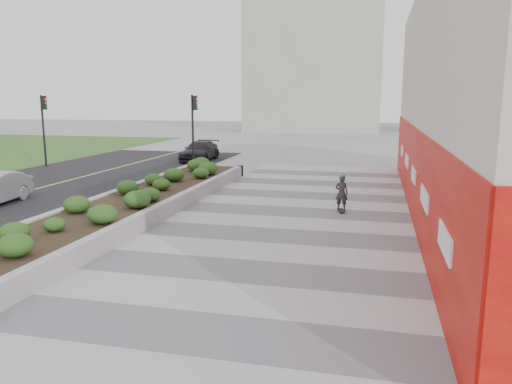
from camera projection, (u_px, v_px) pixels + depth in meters
ground at (229, 302)px, 9.85m from camera, size 160.00×160.00×0.00m
walkway at (262, 256)px, 12.72m from camera, size 8.00×36.00×0.01m
planter at (137, 200)px, 17.73m from camera, size 3.00×18.00×0.90m
traffic_signal_near at (194, 121)px, 27.74m from camera, size 0.33×0.28×4.20m
traffic_signal_far at (44, 120)px, 29.38m from camera, size 0.33×0.28×4.20m
distant_bldg_north_l at (316, 50)px, 61.75m from camera, size 16.00×12.00×20.00m
distant_bldg_north_r at (483, 33)px, 61.55m from camera, size 14.00×10.00×24.00m
manhole_cover at (282, 258)px, 12.60m from camera, size 0.44×0.44×0.01m
skateboarder at (342, 193)px, 17.58m from camera, size 0.48×0.75×1.39m
car_dark at (200, 151)px, 32.59m from camera, size 1.89×4.36×1.25m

